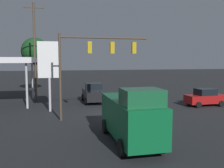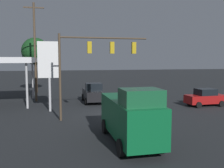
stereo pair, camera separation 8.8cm
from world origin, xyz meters
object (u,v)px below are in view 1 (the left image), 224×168
at_px(traffic_signal_assembly, 93,56).
at_px(sedan_far, 205,97).
at_px(price_sign, 49,63).
at_px(street_tree, 35,51).
at_px(utility_pole, 35,50).
at_px(delivery_truck, 131,116).
at_px(pickup_parked, 93,93).

bearing_deg(traffic_signal_assembly, sedan_far, -165.76).
relative_size(price_sign, street_tree, 0.81).
relative_size(traffic_signal_assembly, utility_pole, 0.64).
relative_size(traffic_signal_assembly, price_sign, 1.11).
xyz_separation_m(delivery_truck, street_tree, (7.50, -26.27, 4.72)).
relative_size(price_sign, sedan_far, 1.55).
xyz_separation_m(price_sign, pickup_parked, (-4.91, -4.21, -3.73)).
bearing_deg(price_sign, pickup_parked, -139.38).
bearing_deg(delivery_truck, traffic_signal_assembly, -169.21).
distance_m(delivery_truck, pickup_parked, 15.08).
height_order(utility_pole, delivery_truck, utility_pole).
bearing_deg(utility_pole, delivery_truck, 111.39).
xyz_separation_m(traffic_signal_assembly, price_sign, (3.74, -4.09, -0.59)).
bearing_deg(traffic_signal_assembly, utility_pole, -62.69).
xyz_separation_m(traffic_signal_assembly, delivery_truck, (-1.31, 6.77, -3.73)).
bearing_deg(street_tree, utility_pole, 94.16).
bearing_deg(price_sign, street_tree, -80.97).
distance_m(sedan_far, street_tree, 25.74).
xyz_separation_m(pickup_parked, street_tree, (7.36, -11.20, 5.30)).
bearing_deg(traffic_signal_assembly, street_tree, -72.38).
distance_m(utility_pole, price_sign, 7.06).
height_order(utility_pole, price_sign, utility_pole).
xyz_separation_m(utility_pole, pickup_parked, (-6.72, 2.46, -5.17)).
bearing_deg(street_tree, delivery_truck, 105.94).
bearing_deg(street_tree, sedan_far, 139.95).
distance_m(price_sign, pickup_parked, 7.47).
xyz_separation_m(traffic_signal_assembly, sedan_far, (-13.06, -3.32, -4.48)).
distance_m(utility_pole, sedan_far, 20.75).
distance_m(traffic_signal_assembly, sedan_far, 14.20).
bearing_deg(sedan_far, price_sign, -4.77).
xyz_separation_m(utility_pole, sedan_far, (-18.62, 7.44, -5.33)).
height_order(delivery_truck, pickup_parked, delivery_truck).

